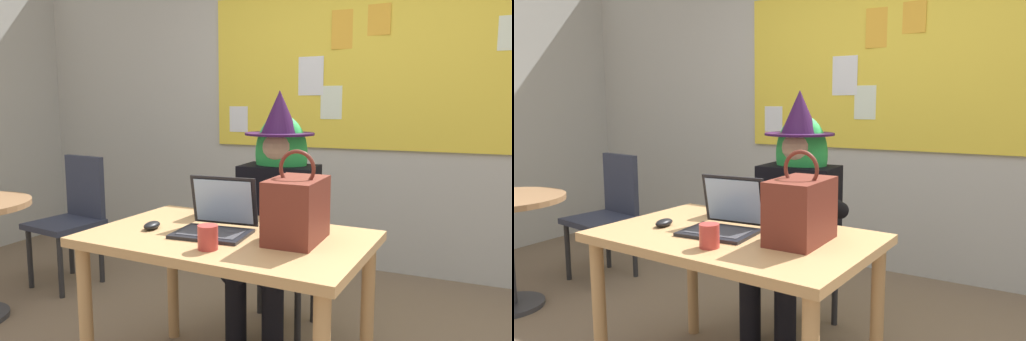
% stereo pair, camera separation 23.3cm
% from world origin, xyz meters
% --- Properties ---
extents(wall_back_bulletin, '(6.24, 2.11, 2.63)m').
position_xyz_m(wall_back_bulletin, '(-0.00, 2.00, 1.33)').
color(wall_back_bulletin, '#B2B2AD').
rests_on(wall_back_bulletin, ground).
extents(desk_main, '(1.24, 0.80, 0.73)m').
position_xyz_m(desk_main, '(-0.15, 0.08, 0.63)').
color(desk_main, tan).
rests_on(desk_main, ground).
extents(chair_at_desk, '(0.44, 0.44, 0.88)m').
position_xyz_m(chair_at_desk, '(-0.18, 0.82, 0.49)').
color(chair_at_desk, black).
rests_on(chair_at_desk, ground).
extents(person_costumed, '(0.61, 0.67, 1.37)m').
position_xyz_m(person_costumed, '(-0.17, 0.69, 0.77)').
color(person_costumed, black).
rests_on(person_costumed, ground).
extents(laptop, '(0.33, 0.30, 0.24)m').
position_xyz_m(laptop, '(-0.21, 0.09, 0.79)').
color(laptop, black).
rests_on(laptop, desk_main).
extents(computer_mouse, '(0.07, 0.11, 0.03)m').
position_xyz_m(computer_mouse, '(-0.50, 0.02, 0.75)').
color(computer_mouse, black).
rests_on(computer_mouse, desk_main).
extents(handbag, '(0.20, 0.30, 0.38)m').
position_xyz_m(handbag, '(0.16, 0.11, 0.87)').
color(handbag, maroon).
rests_on(handbag, desk_main).
extents(coffee_mug, '(0.08, 0.08, 0.09)m').
position_xyz_m(coffee_mug, '(-0.12, -0.14, 0.78)').
color(coffee_mug, '#B23833').
rests_on(coffee_mug, desk_main).
extents(chair_spare_by_window, '(0.47, 0.47, 0.92)m').
position_xyz_m(chair_spare_by_window, '(-1.80, 0.84, 0.52)').
color(chair_spare_by_window, '#2D3347').
rests_on(chair_spare_by_window, ground).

